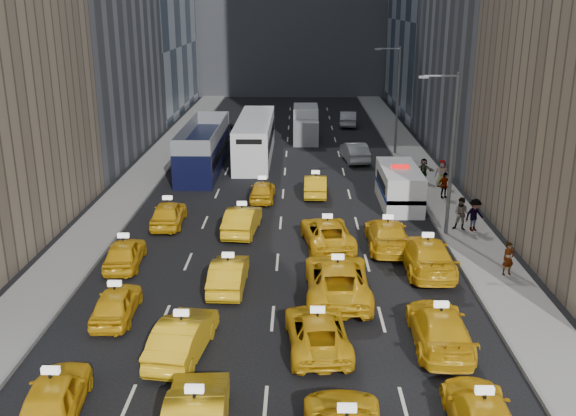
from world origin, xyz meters
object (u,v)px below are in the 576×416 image
Objects in this scene: box_truck at (306,124)px; pedestrian_0 at (508,259)px; taxi_3 at (482,416)px; taxi_0 at (54,397)px; double_decker at (204,147)px; city_bus at (255,138)px; nypd_van at (399,187)px.

box_truck reaches higher than pedestrian_0.
taxi_3 is 0.68× the size of box_truck.
double_decker is (0.27, 31.27, 1.01)m from taxi_0.
double_decker is at bearing -119.47° from box_truck.
pedestrian_0 is at bearing -61.26° from city_bus.
taxi_3 is at bearing -124.50° from pedestrian_0.
pedestrian_0 is (4.38, 11.69, 0.29)m from taxi_3.
taxi_3 is 23.07m from nypd_van.
city_bus is at bearing -113.82° from box_truck.
double_decker is at bearing -135.00° from city_bus.
taxi_0 is 43.40m from box_truck.
double_decker reaches higher than box_truck.
pedestrian_0 is (13.51, -24.06, -0.71)m from city_bus.
pedestrian_0 is at bearing -49.60° from double_decker.
taxi_3 is at bearing -90.39° from nypd_van.
pedestrian_0 reaches higher than taxi_0.
taxi_3 is 34.46m from double_decker.
box_truck reaches higher than taxi_0.
city_bus is (-9.13, 35.75, 1.00)m from taxi_3.
box_truck is 32.92m from pedestrian_0.
nypd_van is at bearing -52.23° from city_bus.
nypd_van is at bearing -68.33° from box_truck.
taxi_0 is 26.41m from nypd_van.
box_truck is at bearing 54.82° from double_decker.
taxi_3 is 12.49m from pedestrian_0.
pedestrian_0 is (3.46, -11.35, -0.23)m from nypd_van.
nypd_van reaches higher than taxi_0.
pedestrian_0 is (17.51, 11.01, 0.23)m from taxi_0.
city_bus reaches higher than pedestrian_0.
nypd_van is (14.04, 22.36, 0.46)m from taxi_0.
box_truck is at bearing 59.88° from city_bus.
double_decker is 13.87m from box_truck.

